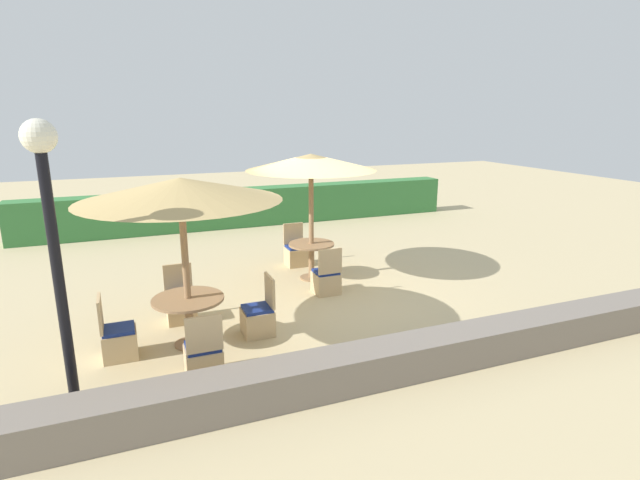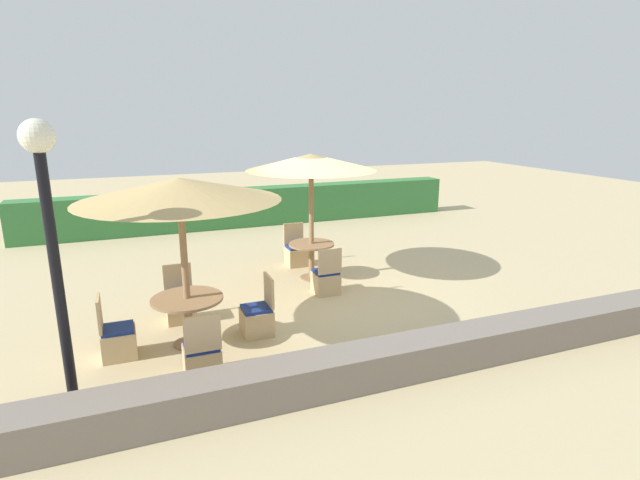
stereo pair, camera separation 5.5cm
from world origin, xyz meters
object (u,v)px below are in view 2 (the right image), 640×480
(patio_chair_front_left_east, at_px, (258,318))
(patio_chair_front_left_west, at_px, (118,340))
(parasol_center, at_px, (311,163))
(round_table_center, at_px, (311,252))
(round_table_front_left, at_px, (188,308))
(lamp_post, at_px, (48,211))
(patio_chair_front_left_south, at_px, (202,358))
(patio_chair_front_left_north, at_px, (180,305))
(patio_chair_center_south, at_px, (326,280))
(parasol_front_left, at_px, (179,190))
(patio_chair_center_north, at_px, (296,254))

(patio_chair_front_left_east, distance_m, patio_chair_front_left_west, 2.04)
(parasol_center, distance_m, patio_chair_front_left_east, 3.52)
(parasol_center, bearing_deg, round_table_center, 105.71)
(round_table_front_left, relative_size, patio_chair_front_left_east, 1.12)
(lamp_post, distance_m, round_table_front_left, 2.59)
(round_table_center, xyz_separation_m, patio_chair_front_left_east, (-1.72, -2.20, -0.30))
(round_table_front_left, xyz_separation_m, patio_chair_front_left_south, (0.04, -1.01, -0.32))
(lamp_post, bearing_deg, patio_chair_front_left_north, 55.47)
(parasol_center, bearing_deg, patio_chair_front_left_south, -130.38)
(patio_chair_center_south, distance_m, patio_chair_front_left_east, 2.10)
(patio_chair_center_south, bearing_deg, parasol_center, 86.84)
(lamp_post, distance_m, parasol_front_left, 1.89)
(patio_chair_center_south, distance_m, patio_chair_front_left_north, 2.75)
(parasol_center, distance_m, patio_chair_front_left_north, 3.71)
(round_table_center, relative_size, round_table_front_left, 0.90)
(round_table_center, relative_size, patio_chair_front_left_north, 1.01)
(parasol_front_left, bearing_deg, patio_chair_center_north, 48.97)
(patio_chair_front_left_north, bearing_deg, patio_chair_center_north, -141.55)
(patio_chair_center_south, bearing_deg, lamp_post, -149.98)
(patio_chair_center_south, distance_m, parasol_front_left, 3.63)
(round_table_center, bearing_deg, round_table_front_left, -141.62)
(round_table_center, xyz_separation_m, round_table_front_left, (-2.76, -2.19, 0.02))
(round_table_front_left, bearing_deg, patio_chair_front_left_west, -178.36)
(parasol_center, relative_size, patio_chair_front_left_south, 2.79)
(lamp_post, xyz_separation_m, patio_chair_front_left_west, (0.49, 1.13, -2.09))
(parasol_front_left, distance_m, patio_chair_front_left_west, 2.29)
(patio_chair_front_left_east, relative_size, patio_chair_front_left_west, 1.00)
(patio_chair_center_north, xyz_separation_m, patio_chair_front_left_south, (-2.73, -4.20, 0.00))
(patio_chair_center_south, bearing_deg, round_table_front_left, -155.05)
(parasol_center, xyz_separation_m, patio_chair_front_left_north, (-2.78, -1.22, -2.14))
(round_table_center, height_order, round_table_front_left, round_table_center)
(parasol_front_left, bearing_deg, round_table_front_left, -153.43)
(patio_chair_front_left_west, height_order, patio_chair_front_left_south, same)
(patio_chair_center_south, height_order, patio_chair_front_left_south, same)
(patio_chair_center_south, bearing_deg, patio_chair_front_left_east, -142.62)
(patio_chair_front_left_east, bearing_deg, lamp_post, 114.46)
(parasol_front_left, xyz_separation_m, patio_chair_front_left_north, (-0.02, 0.97, -2.07))
(lamp_post, distance_m, parasol_center, 5.41)
(patio_chair_center_north, bearing_deg, parasol_center, 89.53)
(round_table_front_left, xyz_separation_m, patio_chair_front_left_west, (-0.99, -0.03, -0.32))
(round_table_front_left, distance_m, patio_chair_front_left_west, 1.04)
(patio_chair_front_left_west, bearing_deg, round_table_center, 120.55)
(patio_chair_center_north, height_order, round_table_front_left, patio_chair_center_north)
(patio_chair_center_north, bearing_deg, parasol_front_left, 48.97)
(round_table_front_left, bearing_deg, patio_chair_front_left_south, -87.84)
(patio_chair_front_left_north, bearing_deg, patio_chair_front_left_west, 45.68)
(patio_chair_front_left_west, distance_m, patio_chair_front_left_south, 1.43)
(parasol_front_left, bearing_deg, patio_chair_front_left_east, -0.70)
(round_table_center, bearing_deg, parasol_center, -74.29)
(patio_chair_center_north, xyz_separation_m, patio_chair_front_left_east, (-1.73, -3.19, 0.00))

